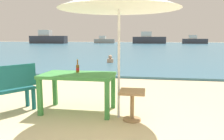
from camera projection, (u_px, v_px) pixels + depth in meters
sea_water at (145, 47)px, 32.26m from camera, size 120.00×50.00×0.08m
picnic_table_green at (78, 79)px, 4.35m from camera, size 1.40×0.80×0.76m
beer_bottle_amber at (78, 68)px, 4.48m from camera, size 0.07×0.07×0.26m
side_table_wood at (132, 101)px, 3.93m from camera, size 0.44×0.44×0.54m
bench_teal_center at (3, 87)px, 4.16m from camera, size 0.97×1.20×0.95m
swimmer_person at (110, 60)px, 12.14m from camera, size 0.34×0.34×0.41m
boat_tanker at (48, 39)px, 46.51m from camera, size 7.60×2.07×2.76m
boat_ferry at (194, 41)px, 44.76m from camera, size 4.75×1.30×1.73m
boat_sailboat at (149, 39)px, 45.92m from camera, size 6.69×1.82×2.43m
boat_cargo_ship at (104, 41)px, 47.83m from camera, size 4.38×1.19×1.59m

